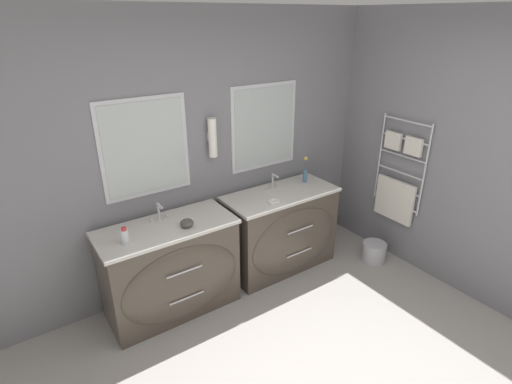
{
  "coord_description": "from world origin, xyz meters",
  "views": [
    {
      "loc": [
        -1.59,
        -1.14,
        2.51
      ],
      "look_at": [
        0.19,
        1.44,
        1.11
      ],
      "focal_mm": 28.0,
      "sensor_mm": 36.0,
      "label": 1
    }
  ],
  "objects_px": {
    "vanity_right": "(282,230)",
    "toiletry_bottle": "(125,236)",
    "vanity_left": "(172,269)",
    "flower_vase": "(305,173)",
    "waste_bin": "(374,251)",
    "amenity_bowl": "(187,223)"
  },
  "relations": [
    {
      "from": "vanity_right",
      "to": "amenity_bowl",
      "type": "distance_m",
      "value": 1.19
    },
    {
      "from": "vanity_right",
      "to": "waste_bin",
      "type": "relative_size",
      "value": 4.53
    },
    {
      "from": "vanity_right",
      "to": "flower_vase",
      "type": "xyz_separation_m",
      "value": [
        0.38,
        0.11,
        0.53
      ]
    },
    {
      "from": "vanity_right",
      "to": "toiletry_bottle",
      "type": "distance_m",
      "value": 1.68
    },
    {
      "from": "flower_vase",
      "to": "toiletry_bottle",
      "type": "bearing_deg",
      "value": -175.23
    },
    {
      "from": "toiletry_bottle",
      "to": "waste_bin",
      "type": "distance_m",
      "value": 2.69
    },
    {
      "from": "vanity_right",
      "to": "toiletry_bottle",
      "type": "xyz_separation_m",
      "value": [
        -1.61,
        -0.05,
        0.49
      ]
    },
    {
      "from": "vanity_right",
      "to": "toiletry_bottle",
      "type": "relative_size",
      "value": 8.16
    },
    {
      "from": "vanity_left",
      "to": "toiletry_bottle",
      "type": "distance_m",
      "value": 0.62
    },
    {
      "from": "amenity_bowl",
      "to": "toiletry_bottle",
      "type": "bearing_deg",
      "value": 177.73
    },
    {
      "from": "toiletry_bottle",
      "to": "vanity_left",
      "type": "bearing_deg",
      "value": 8.28
    },
    {
      "from": "vanity_left",
      "to": "amenity_bowl",
      "type": "distance_m",
      "value": 0.49
    },
    {
      "from": "toiletry_bottle",
      "to": "flower_vase",
      "type": "height_order",
      "value": "flower_vase"
    },
    {
      "from": "flower_vase",
      "to": "waste_bin",
      "type": "distance_m",
      "value": 1.18
    },
    {
      "from": "vanity_right",
      "to": "flower_vase",
      "type": "distance_m",
      "value": 0.66
    },
    {
      "from": "amenity_bowl",
      "to": "waste_bin",
      "type": "distance_m",
      "value": 2.2
    },
    {
      "from": "vanity_right",
      "to": "flower_vase",
      "type": "relative_size",
      "value": 4.11
    },
    {
      "from": "vanity_left",
      "to": "amenity_bowl",
      "type": "relative_size",
      "value": 10.2
    },
    {
      "from": "vanity_left",
      "to": "toiletry_bottle",
      "type": "bearing_deg",
      "value": -171.72
    },
    {
      "from": "vanity_left",
      "to": "flower_vase",
      "type": "relative_size",
      "value": 4.11
    },
    {
      "from": "vanity_right",
      "to": "toiletry_bottle",
      "type": "height_order",
      "value": "toiletry_bottle"
    },
    {
      "from": "flower_vase",
      "to": "waste_bin",
      "type": "xyz_separation_m",
      "value": [
        0.53,
        -0.61,
        -0.86
      ]
    }
  ]
}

